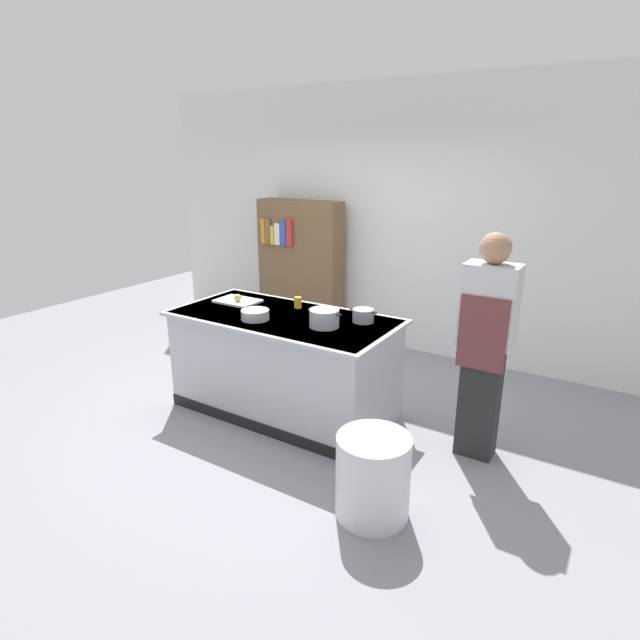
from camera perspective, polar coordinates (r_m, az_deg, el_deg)
name	(u,v)px	position (r m, az deg, el deg)	size (l,w,h in m)	color
ground_plane	(285,410)	(4.76, -3.89, -9.92)	(10.00, 10.00, 0.00)	gray
back_wall	(389,220)	(6.07, 7.67, 10.99)	(6.40, 0.12, 3.00)	white
counter_island	(284,363)	(4.56, -4.02, -4.75)	(1.98, 0.98, 0.90)	#B7BABF
cutting_board	(238,301)	(4.87, -9.17, 2.10)	(0.40, 0.28, 0.02)	silver
onion	(238,298)	(4.81, -9.15, 2.45)	(0.07, 0.07, 0.07)	tan
stock_pot	(324,318)	(4.10, 0.48, 0.21)	(0.31, 0.24, 0.14)	#B7BABF
sauce_pan	(363,315)	(4.24, 4.84, 0.51)	(0.24, 0.18, 0.11)	#99999E
mixing_bowl	(255,315)	(4.32, -7.24, 0.59)	(0.24, 0.24, 0.08)	#B7BABF
juice_cup	(298,302)	(4.62, -2.48, 1.97)	(0.07, 0.07, 0.10)	yellow
trash_bin	(373,476)	(3.41, 5.91, -16.93)	(0.47, 0.47, 0.56)	silver
person_chef	(485,343)	(3.92, 17.95, -2.47)	(0.38, 0.25, 1.72)	#262626
bookshelf	(300,269)	(6.42, -2.22, 5.66)	(1.10, 0.31, 1.70)	brown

